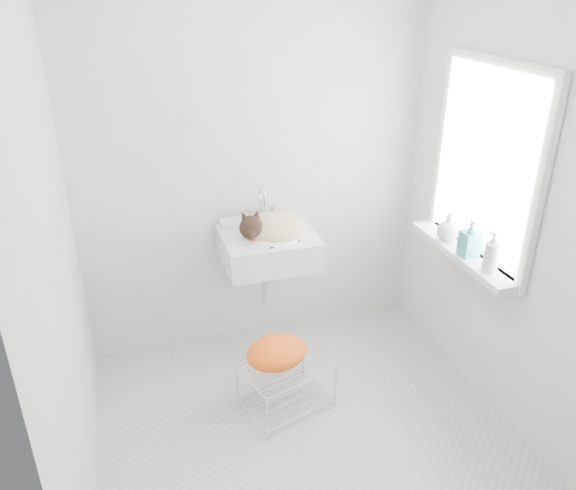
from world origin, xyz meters
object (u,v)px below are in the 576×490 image
object	(u,v)px
sink	(268,234)
bottle_c	(447,239)
cat	(271,229)
wire_rack	(286,384)
bottle_a	(488,271)
bottle_b	(467,255)

from	to	relation	value
sink	bottle_c	distance (m)	1.06
cat	wire_rack	xyz separation A→B (m)	(-0.07, -0.53, -0.74)
bottle_a	wire_rack	bearing A→B (deg)	166.35
cat	bottle_c	size ratio (longest dim) A/B	2.47
cat	bottle_a	size ratio (longest dim) A/B	2.19
cat	bottle_c	world-z (taller)	cat
sink	bottle_c	xyz separation A→B (m)	(0.99, -0.39, 0.00)
sink	bottle_a	world-z (taller)	sink
cat	bottle_a	distance (m)	1.25
wire_rack	bottle_b	size ratio (longest dim) A/B	2.20
sink	cat	world-z (taller)	cat
cat	bottle_b	size ratio (longest dim) A/B	1.96
wire_rack	sink	bearing A→B (deg)	84.33
sink	wire_rack	bearing A→B (deg)	-95.67
bottle_b	bottle_c	bearing A→B (deg)	90.00
bottle_a	bottle_c	distance (m)	0.41
cat	bottle_b	distance (m)	1.14
wire_rack	bottle_c	bearing A→B (deg)	8.59
wire_rack	bottle_a	size ratio (longest dim) A/B	2.45
wire_rack	bottle_a	xyz separation A→B (m)	(1.04, -0.25, 0.70)
cat	bottle_b	world-z (taller)	cat
bottle_a	bottle_b	size ratio (longest dim) A/B	0.90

